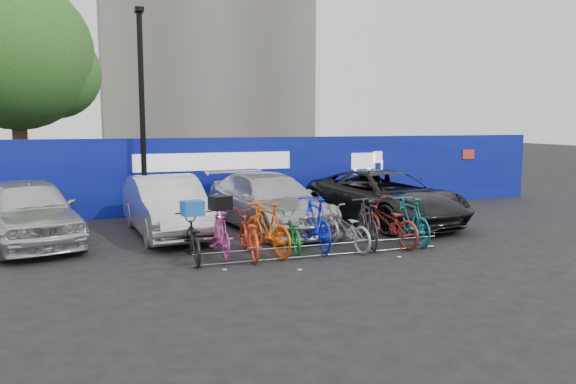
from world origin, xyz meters
name	(u,v)px	position (x,y,z in m)	size (l,w,h in m)	color
ground	(312,251)	(0.00, 0.00, 0.00)	(100.00, 100.00, 0.00)	black
hoarding	(245,174)	(0.01, 6.00, 1.20)	(22.00, 0.18, 2.40)	#0A0B8D
tree	(23,58)	(-6.77, 10.06, 5.07)	(5.40, 5.20, 7.80)	#382314
lamppost	(142,109)	(-3.20, 5.40, 3.27)	(0.25, 0.50, 6.11)	black
bike_rack	(322,250)	(0.00, -0.60, 0.16)	(5.60, 0.03, 0.30)	#595B60
car_0	(29,211)	(-6.08, 2.86, 0.80)	(1.89, 4.69, 1.60)	silver
car_1	(167,206)	(-2.85, 2.95, 0.76)	(1.60, 4.59, 1.51)	silver
car_2	(269,202)	(-0.13, 2.88, 0.75)	(2.09, 5.13, 1.49)	silver
car_3	(385,197)	(3.30, 2.67, 0.75)	(2.48, 5.39, 1.50)	black
bike_0	(193,238)	(-2.66, 0.02, 0.48)	(0.64, 1.84, 0.96)	black
bike_1	(221,233)	(-2.05, 0.15, 0.52)	(0.49, 1.72, 1.04)	#C03590
bike_2	(248,233)	(-1.48, 0.00, 0.51)	(0.68, 1.94, 1.02)	red
bike_3	(267,228)	(-1.03, 0.05, 0.59)	(0.56, 1.97, 1.18)	#F25A0A
bike_4	(292,231)	(-0.42, 0.18, 0.45)	(0.60, 1.72, 0.90)	#117023
bike_5	(316,223)	(0.15, 0.16, 0.61)	(0.58, 2.04, 1.23)	#0B1BC5
bike_6	(345,228)	(0.81, -0.03, 0.49)	(0.65, 1.86, 0.98)	#939499
bike_7	(367,222)	(1.41, 0.06, 0.57)	(0.53, 1.89, 1.14)	#262628
bike_8	(388,222)	(1.95, 0.04, 0.54)	(0.72, 2.06, 1.08)	maroon
bike_9	(410,220)	(2.53, 0.03, 0.57)	(0.53, 1.89, 1.13)	#12737A
cargo_crate	(192,208)	(-2.66, 0.02, 1.12)	(0.43, 0.33, 0.31)	blue
cargo_topcase	(220,203)	(-2.05, 0.15, 1.19)	(0.41, 0.37, 0.30)	black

